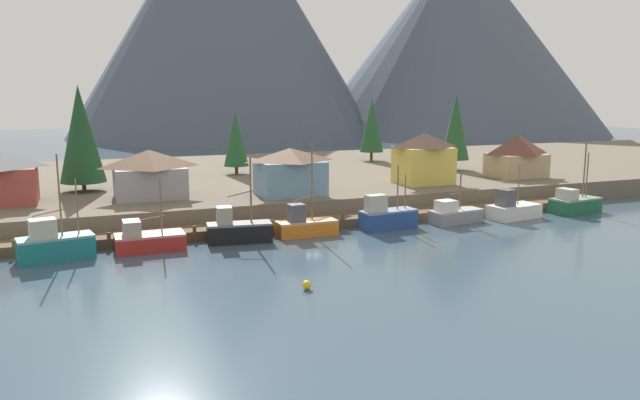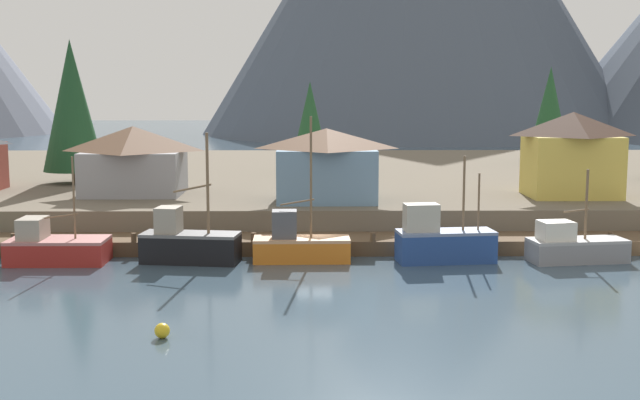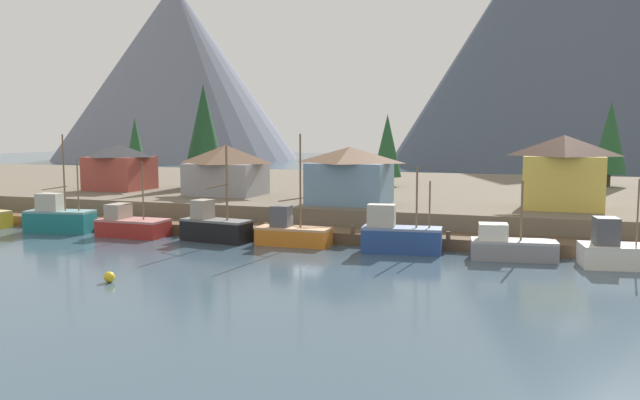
{
  "view_description": "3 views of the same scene",
  "coord_description": "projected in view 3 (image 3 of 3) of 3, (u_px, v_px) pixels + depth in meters",
  "views": [
    {
      "loc": [
        -22.16,
        -58.88,
        14.39
      ],
      "look_at": [
        1.76,
        1.26,
        3.12
      ],
      "focal_mm": 34.22,
      "sensor_mm": 36.0,
      "label": 1
    },
    {
      "loc": [
        -0.26,
        -54.5,
        11.37
      ],
      "look_at": [
        0.46,
        1.24,
        3.67
      ],
      "focal_mm": 46.62,
      "sensor_mm": 36.0,
      "label": 2
    },
    {
      "loc": [
        19.22,
        -52.43,
        9.67
      ],
      "look_at": [
        0.53,
        1.75,
        3.6
      ],
      "focal_mm": 36.75,
      "sensor_mm": 36.0,
      "label": 3
    }
  ],
  "objects": [
    {
      "name": "conifer_back_left",
      "position": [
        610.0,
        138.0,
        84.06
      ],
      "size": [
        4.27,
        4.27,
        10.99
      ],
      "color": "#4C3823",
      "rests_on": "shoreline_bank"
    },
    {
      "name": "fishing_boat_white",
      "position": [
        624.0,
        252.0,
        46.38
      ],
      "size": [
        6.64,
        3.92,
        6.33
      ],
      "rotation": [
        0.0,
        0.0,
        0.15
      ],
      "color": "silver",
      "rests_on": "ground_plane"
    },
    {
      "name": "conifer_near_right",
      "position": [
        135.0,
        143.0,
        99.79
      ],
      "size": [
        3.07,
        3.07,
        9.12
      ],
      "color": "#4C3823",
      "rests_on": "shoreline_bank"
    },
    {
      "name": "house_blue",
      "position": [
        350.0,
        175.0,
        64.22
      ],
      "size": [
        7.93,
        6.24,
        5.62
      ],
      "color": "#6689A8",
      "rests_on": "shoreline_bank"
    },
    {
      "name": "fishing_boat_red",
      "position": [
        131.0,
        225.0,
        60.23
      ],
      "size": [
        6.27,
        3.1,
        6.89
      ],
      "rotation": [
        0.0,
        0.0,
        0.0
      ],
      "color": "maroon",
      "rests_on": "ground_plane"
    },
    {
      "name": "fishing_boat_grey",
      "position": [
        510.0,
        247.0,
        49.28
      ],
      "size": [
        6.52,
        3.21,
        6.03
      ],
      "rotation": [
        0.0,
        0.0,
        0.14
      ],
      "color": "gray",
      "rests_on": "ground_plane"
    },
    {
      "name": "fishing_boat_orange",
      "position": [
        292.0,
        233.0,
        55.46
      ],
      "size": [
        6.29,
        2.46,
        9.42
      ],
      "rotation": [
        0.0,
        0.0,
        0.02
      ],
      "color": "#CC6B1E",
      "rests_on": "ground_plane"
    },
    {
      "name": "house_yellow",
      "position": [
        563.0,
        171.0,
        59.97
      ],
      "size": [
        7.3,
        5.7,
        6.79
      ],
      "color": "gold",
      "rests_on": "shoreline_bank"
    },
    {
      "name": "conifer_mid_left",
      "position": [
        387.0,
        146.0,
        84.37
      ],
      "size": [
        3.71,
        3.71,
        9.31
      ],
      "color": "#4C3823",
      "rests_on": "shoreline_bank"
    },
    {
      "name": "house_grey",
      "position": [
        226.0,
        169.0,
        73.31
      ],
      "size": [
        8.27,
        6.76,
        5.59
      ],
      "color": "gray",
      "rests_on": "shoreline_bank"
    },
    {
      "name": "mountain_central_peak",
      "position": [
        577.0,
        13.0,
        184.88
      ],
      "size": [
        104.57,
        104.57,
        85.54
      ],
      "primitive_type": "cone",
      "color": "#475160",
      "rests_on": "ground_plane"
    },
    {
      "name": "conifer_mid_right",
      "position": [
        204.0,
        132.0,
        82.63
      ],
      "size": [
        5.48,
        5.48,
        13.01
      ],
      "color": "#4C3823",
      "rests_on": "shoreline_bank"
    },
    {
      "name": "ground_plane",
      "position": [
        367.0,
        219.0,
        75.39
      ],
      "size": [
        400.0,
        400.0,
        1.0
      ],
      "primitive_type": "cube",
      "color": "#384C5B"
    },
    {
      "name": "house_red",
      "position": [
        120.0,
        166.0,
        79.9
      ],
      "size": [
        7.06,
        6.67,
        5.56
      ],
      "color": "#9E4238",
      "rests_on": "shoreline_bank"
    },
    {
      "name": "fishing_boat_black",
      "position": [
        214.0,
        227.0,
        57.47
      ],
      "size": [
        6.51,
        3.13,
        8.41
      ],
      "rotation": [
        0.0,
        0.0,
        -0.14
      ],
      "color": "black",
      "rests_on": "ground_plane"
    },
    {
      "name": "channel_buoy",
      "position": [
        109.0,
        277.0,
        41.86
      ],
      "size": [
        0.7,
        0.7,
        0.7
      ],
      "primitive_type": "sphere",
      "color": "gold",
      "rests_on": "ground_plane"
    },
    {
      "name": "fishing_boat_teal",
      "position": [
        59.0,
        218.0,
        62.53
      ],
      "size": [
        6.6,
        3.6,
        9.34
      ],
      "rotation": [
        0.0,
        0.0,
        0.17
      ],
      "color": "#196B70",
      "rests_on": "ground_plane"
    },
    {
      "name": "mountain_west_peak",
      "position": [
        176.0,
        72.0,
        225.16
      ],
      "size": [
        83.3,
        83.3,
        59.97
      ],
      "primitive_type": "cone",
      "color": "slate",
      "rests_on": "ground_plane"
    },
    {
      "name": "fishing_boat_blue",
      "position": [
        399.0,
        236.0,
        52.13
      ],
      "size": [
        6.47,
        3.0,
        6.89
      ],
      "rotation": [
        0.0,
        0.0,
        0.11
      ],
      "color": "navy",
      "rests_on": "ground_plane"
    },
    {
      "name": "shoreline_bank",
      "position": [
        391.0,
        195.0,
        86.48
      ],
      "size": [
        400.0,
        56.0,
        2.5
      ],
      "primitive_type": "cube",
      "color": "#665B4C",
      "rests_on": "ground_plane"
    },
    {
      "name": "dock",
      "position": [
        315.0,
        234.0,
        58.35
      ],
      "size": [
        80.0,
        4.0,
        1.6
      ],
      "color": "brown",
      "rests_on": "ground_plane"
    }
  ]
}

